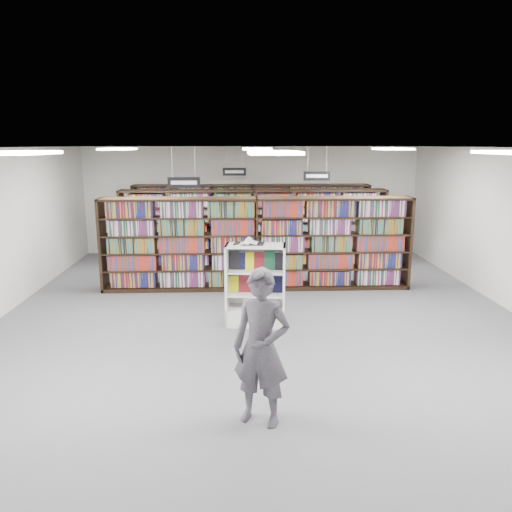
{
  "coord_description": "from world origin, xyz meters",
  "views": [
    {
      "loc": [
        -0.45,
        -9.11,
        3.26
      ],
      "look_at": [
        -0.07,
        0.5,
        1.1
      ],
      "focal_mm": 35.0,
      "sensor_mm": 36.0,
      "label": 1
    }
  ],
  "objects_px": {
    "endcap_display": "(256,297)",
    "open_book": "(248,242)",
    "shopper": "(261,348)",
    "bookshelf_row_near": "(257,244)"
  },
  "relations": [
    {
      "from": "bookshelf_row_near",
      "to": "endcap_display",
      "type": "bearing_deg",
      "value": -92.69
    },
    {
      "from": "open_book",
      "to": "endcap_display",
      "type": "bearing_deg",
      "value": -7.64
    },
    {
      "from": "bookshelf_row_near",
      "to": "shopper",
      "type": "bearing_deg",
      "value": -91.77
    },
    {
      "from": "open_book",
      "to": "shopper",
      "type": "xyz_separation_m",
      "value": [
        0.06,
        -3.4,
        -0.59
      ]
    },
    {
      "from": "bookshelf_row_near",
      "to": "open_book",
      "type": "bearing_deg",
      "value": -95.96
    },
    {
      "from": "endcap_display",
      "to": "open_book",
      "type": "relative_size",
      "value": 2.58
    },
    {
      "from": "shopper",
      "to": "endcap_display",
      "type": "bearing_deg",
      "value": 111.37
    },
    {
      "from": "bookshelf_row_near",
      "to": "open_book",
      "type": "relative_size",
      "value": 12.02
    },
    {
      "from": "bookshelf_row_near",
      "to": "endcap_display",
      "type": "distance_m",
      "value": 2.4
    },
    {
      "from": "bookshelf_row_near",
      "to": "open_book",
      "type": "distance_m",
      "value": 2.36
    }
  ]
}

